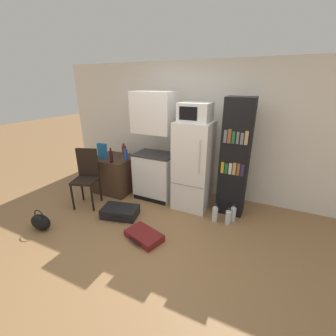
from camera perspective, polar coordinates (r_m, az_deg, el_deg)
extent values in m
plane|color=olive|center=(3.34, -5.60, -18.96)|extent=(24.00, 24.00, 0.00)
cube|color=white|center=(4.42, 9.70, 9.13)|extent=(6.40, 0.10, 2.52)
cube|color=#422D1E|center=(4.80, -13.23, -1.43)|extent=(0.77, 0.69, 0.72)
cube|color=white|center=(4.37, -3.28, -2.13)|extent=(0.73, 0.51, 0.86)
cube|color=#333338|center=(4.22, -3.41, 3.47)|extent=(0.75, 0.52, 0.03)
cube|color=white|center=(4.05, -3.64, 13.89)|extent=(0.73, 0.43, 0.71)
cube|color=black|center=(4.34, -4.82, -8.08)|extent=(0.70, 0.01, 0.08)
cube|color=white|center=(3.93, 6.40, 0.44)|extent=(0.61, 0.56, 1.55)
cube|color=gray|center=(3.77, 4.79, -4.46)|extent=(0.58, 0.01, 0.01)
cylinder|color=silver|center=(3.51, 7.98, 2.69)|extent=(0.02, 0.02, 0.54)
cube|color=silver|center=(3.71, 6.98, 13.91)|extent=(0.50, 0.42, 0.30)
cube|color=black|center=(3.53, 5.11, 13.63)|extent=(0.29, 0.01, 0.20)
cube|color=black|center=(3.82, 16.63, 2.26)|extent=(0.44, 0.33, 1.95)
cube|color=gold|center=(3.72, 13.64, 0.10)|extent=(0.05, 0.01, 0.19)
cube|color=#1E7033|center=(3.72, 14.56, -0.16)|extent=(0.05, 0.01, 0.17)
cube|color=silver|center=(3.70, 15.51, -0.19)|extent=(0.05, 0.01, 0.19)
cube|color=tan|center=(3.69, 16.46, -0.24)|extent=(0.05, 0.01, 0.20)
cube|color=brown|center=(3.69, 17.41, -0.40)|extent=(0.04, 0.01, 0.20)
cube|color=#332856|center=(3.68, 18.35, -0.60)|extent=(0.05, 0.01, 0.19)
cube|color=slate|center=(3.58, 14.33, 7.77)|extent=(0.05, 0.01, 0.20)
cube|color=brown|center=(3.57, 15.32, 7.79)|extent=(0.05, 0.01, 0.22)
cube|color=#1E7033|center=(3.56, 16.29, 7.43)|extent=(0.04, 0.01, 0.19)
cube|color=slate|center=(3.55, 17.28, 7.29)|extent=(0.04, 0.01, 0.19)
cube|color=slate|center=(3.55, 18.26, 7.06)|extent=(0.05, 0.01, 0.18)
cube|color=tan|center=(3.54, 19.29, 7.18)|extent=(0.05, 0.01, 0.21)
cylinder|color=#1E47A3|center=(4.43, -10.71, 3.34)|extent=(0.08, 0.08, 0.21)
cylinder|color=#1E47A3|center=(4.40, -10.82, 4.86)|extent=(0.03, 0.03, 0.04)
cylinder|color=black|center=(4.39, -10.84, 5.23)|extent=(0.04, 0.04, 0.02)
cylinder|color=#AD1914|center=(4.84, -11.13, 4.56)|extent=(0.08, 0.08, 0.17)
cylinder|color=#AD1914|center=(4.82, -11.22, 5.69)|extent=(0.04, 0.04, 0.03)
cylinder|color=black|center=(4.81, -11.24, 5.97)|extent=(0.04, 0.04, 0.02)
cylinder|color=black|center=(4.34, -14.23, 2.75)|extent=(0.07, 0.07, 0.22)
cylinder|color=black|center=(4.31, -14.38, 4.37)|extent=(0.03, 0.03, 0.04)
cylinder|color=black|center=(4.30, -14.42, 4.77)|extent=(0.04, 0.04, 0.02)
cube|color=#1E66A8|center=(4.62, -16.35, 4.18)|extent=(0.19, 0.07, 0.30)
cylinder|color=black|center=(4.33, -23.09, -6.94)|extent=(0.04, 0.04, 0.48)
cylinder|color=black|center=(4.17, -18.67, -7.40)|extent=(0.04, 0.04, 0.48)
cylinder|color=black|center=(4.61, -20.98, -4.90)|extent=(0.04, 0.04, 0.48)
cylinder|color=black|center=(4.46, -16.79, -5.25)|extent=(0.04, 0.04, 0.48)
cube|color=black|center=(4.28, -20.31, -2.98)|extent=(0.51, 0.51, 0.04)
cube|color=black|center=(4.33, -19.75, 1.36)|extent=(0.38, 0.17, 0.52)
cube|color=maroon|center=(3.43, -6.11, -16.71)|extent=(0.61, 0.47, 0.10)
cylinder|color=black|center=(3.34, -8.58, -18.03)|extent=(0.24, 0.09, 0.02)
cube|color=black|center=(3.97, -12.05, -10.81)|extent=(0.66, 0.50, 0.16)
cylinder|color=black|center=(3.81, -13.28, -12.35)|extent=(0.26, 0.08, 0.02)
ellipsoid|color=black|center=(4.07, -29.61, -11.85)|extent=(0.36, 0.20, 0.24)
torus|color=black|center=(4.02, -29.88, -10.54)|extent=(0.21, 0.02, 0.21)
cylinder|color=silver|center=(3.89, 16.17, -11.28)|extent=(0.09, 0.09, 0.24)
cylinder|color=silver|center=(3.82, 16.38, -9.46)|extent=(0.04, 0.04, 0.04)
cylinder|color=black|center=(3.80, 16.43, -9.01)|extent=(0.05, 0.05, 0.02)
cylinder|color=silver|center=(3.82, 11.82, -11.42)|extent=(0.09, 0.09, 0.24)
cylinder|color=silver|center=(3.75, 11.98, -9.55)|extent=(0.04, 0.04, 0.04)
cylinder|color=black|center=(3.73, 12.02, -9.10)|extent=(0.05, 0.05, 0.02)
cylinder|color=silver|center=(3.80, 14.99, -12.07)|extent=(0.09, 0.09, 0.22)
cylinder|color=silver|center=(3.73, 15.17, -10.37)|extent=(0.04, 0.04, 0.04)
cylinder|color=black|center=(3.72, 15.22, -9.95)|extent=(0.04, 0.04, 0.02)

